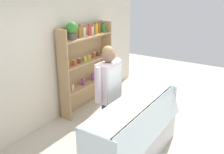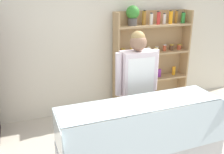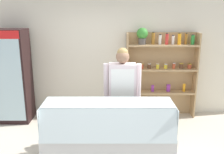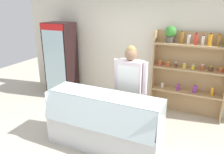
{
  "view_description": "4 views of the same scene",
  "coord_description": "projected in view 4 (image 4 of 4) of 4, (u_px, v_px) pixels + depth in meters",
  "views": [
    {
      "loc": [
        -3.11,
        -1.58,
        2.64
      ],
      "look_at": [
        0.16,
        0.53,
        1.24
      ],
      "focal_mm": 40.0,
      "sensor_mm": 36.0,
      "label": 1
    },
    {
      "loc": [
        -1.35,
        -2.38,
        2.28
      ],
      "look_at": [
        -0.27,
        0.47,
        1.21
      ],
      "focal_mm": 40.0,
      "sensor_mm": 36.0,
      "label": 2
    },
    {
      "loc": [
        -0.02,
        -3.59,
        2.38
      ],
      "look_at": [
        -0.01,
        0.6,
        1.25
      ],
      "focal_mm": 40.0,
      "sensor_mm": 36.0,
      "label": 3
    },
    {
      "loc": [
        1.47,
        -3.03,
        2.5
      ],
      "look_at": [
        -0.15,
        0.47,
        1.17
      ],
      "focal_mm": 35.0,
      "sensor_mm": 36.0,
      "label": 4
    }
  ],
  "objects": [
    {
      "name": "drinks_fridge",
      "position": [
        61.0,
        60.0,
        5.88
      ],
      "size": [
        0.73,
        0.57,
        2.0
      ],
      "color": "black",
      "rests_on": "ground"
    },
    {
      "name": "shelving_unit",
      "position": [
        187.0,
        68.0,
        4.79
      ],
      "size": [
        1.56,
        0.29,
        2.01
      ],
      "color": "tan",
      "rests_on": "ground"
    },
    {
      "name": "ground_plane",
      "position": [
        109.0,
        146.0,
        4.0
      ],
      "size": [
        12.0,
        12.0,
        0.0
      ],
      "primitive_type": "plane",
      "color": "beige"
    },
    {
      "name": "deli_display_case",
      "position": [
        104.0,
        131.0,
        3.9
      ],
      "size": [
        2.02,
        0.72,
        1.01
      ],
      "color": "silver",
      "rests_on": "ground"
    },
    {
      "name": "back_wall",
      "position": [
        144.0,
        52.0,
        5.31
      ],
      "size": [
        6.8,
        0.1,
        2.7
      ],
      "primitive_type": "cube",
      "color": "silver",
      "rests_on": "ground"
    },
    {
      "name": "shop_clerk",
      "position": [
        130.0,
        83.0,
        4.1
      ],
      "size": [
        0.66,
        0.25,
        1.76
      ],
      "color": "#2D2D38",
      "rests_on": "ground"
    }
  ]
}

